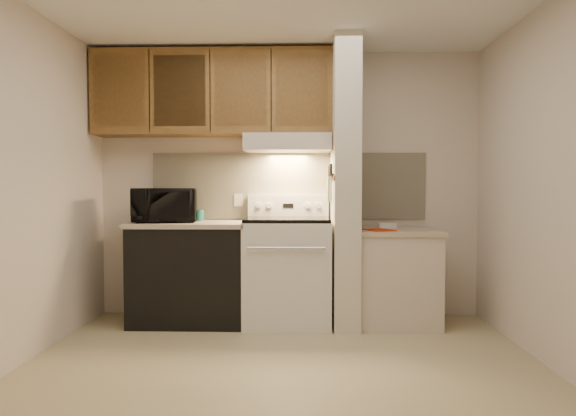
{
  "coord_description": "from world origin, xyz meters",
  "views": [
    {
      "loc": [
        0.12,
        -3.42,
        1.21
      ],
      "look_at": [
        0.02,
        0.75,
        1.05
      ],
      "focal_mm": 32.0,
      "sensor_mm": 36.0,
      "label": 1
    }
  ],
  "objects": [
    {
      "name": "knife_blade_a",
      "position": [
        0.38,
        0.93,
        1.22
      ],
      "size": [
        0.01,
        0.03,
        0.16
      ],
      "primitive_type": "cube",
      "color": "silver",
      "rests_on": "knife_strip"
    },
    {
      "name": "knife_handle_a",
      "position": [
        0.38,
        0.93,
        1.37
      ],
      "size": [
        0.02,
        0.02,
        0.1
      ],
      "primitive_type": "cylinder",
      "color": "black",
      "rests_on": "knife_strip"
    },
    {
      "name": "backsplash",
      "position": [
        0.0,
        1.49,
        1.24
      ],
      "size": [
        2.6,
        0.02,
        0.63
      ],
      "primitive_type": "cube",
      "color": "beige",
      "rests_on": "wall_back"
    },
    {
      "name": "range_hood",
      "position": [
        0.0,
        1.28,
        1.62
      ],
      "size": [
        0.78,
        0.44,
        0.15
      ],
      "primitive_type": "cube",
      "color": "beige",
      "rests_on": "upper_cabinets"
    },
    {
      "name": "knife_handle_c",
      "position": [
        0.38,
        1.09,
        1.37
      ],
      "size": [
        0.02,
        0.02,
        0.1
      ],
      "primitive_type": "cylinder",
      "color": "black",
      "rests_on": "knife_strip"
    },
    {
      "name": "cab_gap_b",
      "position": [
        -0.69,
        1.16,
        2.08
      ],
      "size": [
        0.01,
        0.01,
        0.73
      ],
      "primitive_type": "cube",
      "color": "black",
      "rests_on": "upper_cabinets"
    },
    {
      "name": "knife_handle_e",
      "position": [
        0.38,
        1.25,
        1.37
      ],
      "size": [
        0.02,
        0.02,
        0.1
      ],
      "primitive_type": "cylinder",
      "color": "black",
      "rests_on": "knife_strip"
    },
    {
      "name": "cab_gap_c",
      "position": [
        -0.14,
        1.16,
        2.08
      ],
      "size": [
        0.01,
        0.01,
        0.73
      ],
      "primitive_type": "cube",
      "color": "black",
      "rests_on": "upper_cabinets"
    },
    {
      "name": "red_folder",
      "position": [
        0.79,
        1.0,
        0.85
      ],
      "size": [
        0.29,
        0.32,
        0.01
      ],
      "primitive_type": "cube",
      "rotation": [
        0.0,
        0.0,
        0.42
      ],
      "color": "#B52909",
      "rests_on": "right_countertop"
    },
    {
      "name": "range_body",
      "position": [
        0.0,
        1.16,
        0.46
      ],
      "size": [
        0.76,
        0.65,
        0.92
      ],
      "primitive_type": "cube",
      "color": "silver",
      "rests_on": "floor"
    },
    {
      "name": "range_display",
      "position": [
        0.0,
        1.4,
        1.05
      ],
      "size": [
        0.1,
        0.01,
        0.04
      ],
      "primitive_type": "cube",
      "color": "black",
      "rests_on": "range_backguard"
    },
    {
      "name": "upper_cabinets",
      "position": [
        -0.69,
        1.32,
        2.08
      ],
      "size": [
        2.18,
        0.33,
        0.77
      ],
      "primitive_type": "cube",
      "color": "brown",
      "rests_on": "wall_back"
    },
    {
      "name": "cab_door_a",
      "position": [
        -1.51,
        1.17,
        2.08
      ],
      "size": [
        0.46,
        0.01,
        0.63
      ],
      "primitive_type": "cube",
      "color": "brown",
      "rests_on": "upper_cabinets"
    },
    {
      "name": "range_knob_left_outer",
      "position": [
        -0.28,
        1.4,
        1.05
      ],
      "size": [
        0.05,
        0.02,
        0.05
      ],
      "primitive_type": "cylinder",
      "rotation": [
        1.57,
        0.0,
        0.0
      ],
      "color": "silver",
      "rests_on": "range_backguard"
    },
    {
      "name": "cab_gap_a",
      "position": [
        -1.23,
        1.16,
        2.08
      ],
      "size": [
        0.01,
        0.01,
        0.73
      ],
      "primitive_type": "cube",
      "color": "black",
      "rests_on": "upper_cabinets"
    },
    {
      "name": "knife_handle_b",
      "position": [
        0.38,
        1.01,
        1.37
      ],
      "size": [
        0.02,
        0.02,
        0.1
      ],
      "primitive_type": "cylinder",
      "color": "black",
      "rests_on": "knife_strip"
    },
    {
      "name": "cab_door_b",
      "position": [
        -0.96,
        1.17,
        2.08
      ],
      "size": [
        0.46,
        0.01,
        0.63
      ],
      "primitive_type": "cube",
      "color": "brown",
      "rests_on": "upper_cabinets"
    },
    {
      "name": "oven_window",
      "position": [
        0.0,
        0.84,
        0.5
      ],
      "size": [
        0.5,
        0.01,
        0.3
      ],
      "primitive_type": "cube",
      "color": "black",
      "rests_on": "range_body"
    },
    {
      "name": "teal_jar",
      "position": [
        -0.83,
        1.34,
        0.96
      ],
      "size": [
        0.11,
        0.11,
        0.1
      ],
      "primitive_type": "cylinder",
      "rotation": [
        0.0,
        0.0,
        -0.28
      ],
      "color": "#1F6E64",
      "rests_on": "left_countertop"
    },
    {
      "name": "range_knob_left_inner",
      "position": [
        -0.18,
        1.4,
        1.05
      ],
      "size": [
        0.05,
        0.02,
        0.05
      ],
      "primitive_type": "cylinder",
      "rotation": [
        1.57,
        0.0,
        0.0
      ],
      "color": "silver",
      "rests_on": "range_backguard"
    },
    {
      "name": "dishwasher_front",
      "position": [
        -0.88,
        1.17,
        0.43
      ],
      "size": [
        1.0,
        0.63,
        0.87
      ],
      "primitive_type": "cube",
      "color": "black",
      "rests_on": "floor"
    },
    {
      "name": "right_cab_base",
      "position": [
        0.97,
        1.15,
        0.4
      ],
      "size": [
        0.7,
        0.6,
        0.81
      ],
      "primitive_type": "cube",
      "color": "beige",
      "rests_on": "floor"
    },
    {
      "name": "range_knob_right_inner",
      "position": [
        0.18,
        1.4,
        1.05
      ],
      "size": [
        0.05,
        0.02,
        0.05
      ],
      "primitive_type": "cylinder",
      "rotation": [
        1.57,
        0.0,
        0.0
      ],
      "color": "silver",
      "rests_on": "range_backguard"
    },
    {
      "name": "knife_blade_d",
      "position": [
        0.38,
        1.19,
        1.22
      ],
      "size": [
        0.01,
        0.04,
        0.16
      ],
      "primitive_type": "cube",
      "color": "silver",
      "rests_on": "knife_strip"
    },
    {
      "name": "left_countertop",
      "position": [
        -0.88,
        1.17,
        0.89
      ],
      "size": [
        1.04,
        0.67,
        0.04
      ],
      "primitive_type": "cube",
      "color": "#B7A78F",
      "rests_on": "dishwasher_front"
    },
    {
      "name": "white_box",
      "position": [
        0.92,
        1.33,
        0.87
      ],
      "size": [
        0.16,
        0.11,
        0.04
      ],
      "primitive_type": "cube",
      "rotation": [
        0.0,
        0.0,
        -0.05
      ],
      "color": "white",
      "rests_on": "right_countertop"
    },
    {
      "name": "pillar_trim",
      "position": [
        0.39,
        1.15,
        1.3
      ],
      "size": [
        0.01,
        0.7,
        0.04
      ],
      "primitive_type": "cube",
      "color": "brown",
      "rests_on": "partition_pillar"
    },
    {
      "name": "wall_right",
      "position": [
        1.8,
        0.0,
        1.25
      ],
      "size": [
        0.02,
        3.0,
        2.5
      ],
      "primitive_type": "cube",
      "color": "beige",
      "rests_on": "floor"
    },
    {
      "name": "knife_blade_e",
      "position": [
        0.38,
        1.26,
        1.21
      ],
      "size": [
        0.01,
        0.04,
        0.18
      ],
      "primitive_type": "cube",
      "color": "silver",
      "rests_on": "knife_strip"
    },
    {
      "name": "floor",
      "position": [
        0.0,
        0.0,
        0.0
      ],
      "size": [
        3.6,
        3.6,
        0.0
      ],
      "primitive_type": "plane",
      "color": "tan",
      "rests_on": "ground"
    },
    {
      "name": "right_countertop",
      "position": [
        0.97,
        1.15,
        0.83
      ],
      "size": [
        0.74,
        0.64,
        0.04
      ],
      "primitive_type": "cube",
      "color": "#B7A78F",
      "rests_on": "right_cab_base"
    },
    {
      "name": "knife_handle_d",
      "position": [
        0.38,
        1.19,
        1.37
      ],
      "size": [
        0.02,
        0.02,
        0.1
      ],
      "primitive_type": "cylinder",
      "color": "black",
      "rests_on": "knife_strip"
    },
    {
      "name": "hood_lip",
      "position": [
        0.0,
        1.07,
        1.58
      ],
      "size": [
        0.78,
        0.04,
        0.06
      ],
      "primitive_type": "cube",
      "color": "beige",
      "rests_on": "range_hood"
    },
    {
      "name": "oven_mitt",
      "position": [
        0.38,
        1.32,
        1.2
      ],
      "size": [
        0.03,
        0.09,
        0.21
      ],
      "primitive_type": "cube",
      "color": "gray",
      "rests_on": "partition_pillar"
    },
    {
      "name": "wall_left",
      "position": [
        -1.8,
        0.0,
        1.25
      ],
      "size": [
        0.02,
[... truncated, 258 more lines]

